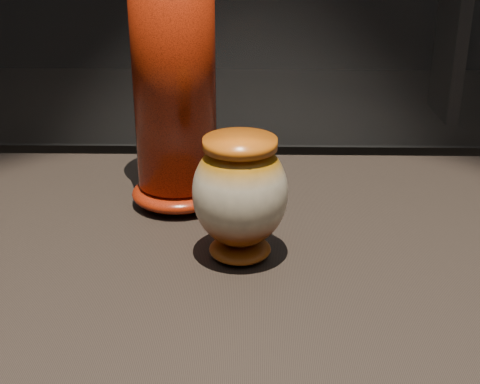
# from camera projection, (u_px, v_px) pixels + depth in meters

# --- Properties ---
(main_vase) EXTENTS (0.13, 0.13, 0.16)m
(main_vase) POSITION_uv_depth(u_px,v_px,m) (240.00, 194.00, 0.83)
(main_vase) COLOR #6C2B09
(main_vase) RESTS_ON display_plinth
(tall_vase) EXTENTS (0.17, 0.17, 0.45)m
(tall_vase) POSITION_uv_depth(u_px,v_px,m) (174.00, 62.00, 0.94)
(tall_vase) COLOR #B4270C
(tall_vase) RESTS_ON display_plinth
(back_shelf) EXTENTS (2.00, 0.60, 0.90)m
(back_shelf) POSITION_uv_depth(u_px,v_px,m) (322.00, 19.00, 4.33)
(back_shelf) COLOR black
(back_shelf) RESTS_ON ground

